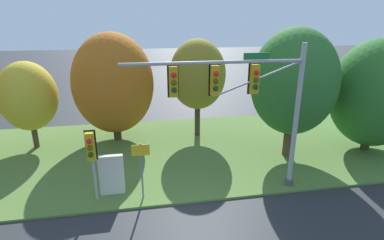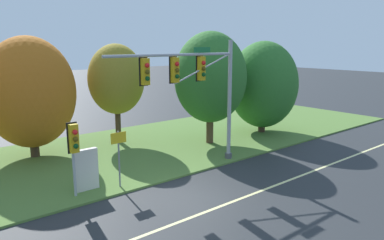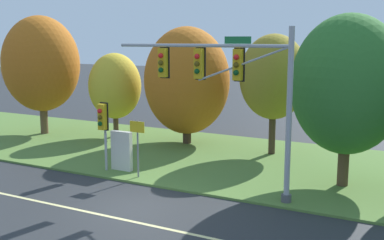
# 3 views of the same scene
# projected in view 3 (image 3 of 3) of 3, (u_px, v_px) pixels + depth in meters

# --- Properties ---
(ground_plane) EXTENTS (160.00, 160.00, 0.00)m
(ground_plane) POSITION_uv_depth(u_px,v_px,m) (132.00, 207.00, 18.36)
(ground_plane) COLOR #282B2D
(lane_stripe) EXTENTS (36.00, 0.16, 0.01)m
(lane_stripe) POSITION_uv_depth(u_px,v_px,m) (113.00, 217.00, 17.31)
(lane_stripe) COLOR beige
(lane_stripe) RESTS_ON ground
(grass_verge) EXTENTS (48.00, 11.50, 0.10)m
(grass_verge) POSITION_uv_depth(u_px,v_px,m) (222.00, 159.00, 25.53)
(grass_verge) COLOR #517533
(grass_verge) RESTS_ON ground
(traffic_signal_mast) EXTENTS (7.85, 0.49, 6.71)m
(traffic_signal_mast) POSITION_uv_depth(u_px,v_px,m) (230.00, 82.00, 19.03)
(traffic_signal_mast) COLOR #9EA0A5
(traffic_signal_mast) RESTS_ON grass_verge
(pedestrian_signal_near_kerb) EXTENTS (0.46, 0.55, 3.29)m
(pedestrian_signal_near_kerb) POSITION_uv_depth(u_px,v_px,m) (103.00, 121.00, 22.65)
(pedestrian_signal_near_kerb) COLOR #9EA0A5
(pedestrian_signal_near_kerb) RESTS_ON grass_verge
(route_sign_post) EXTENTS (0.77, 0.08, 2.64)m
(route_sign_post) POSITION_uv_depth(u_px,v_px,m) (138.00, 140.00, 21.72)
(route_sign_post) COLOR slate
(route_sign_post) RESTS_ON grass_verge
(tree_nearest_road) EXTENTS (4.97, 4.97, 7.73)m
(tree_nearest_road) POSITION_uv_depth(u_px,v_px,m) (41.00, 64.00, 31.35)
(tree_nearest_road) COLOR brown
(tree_nearest_road) RESTS_ON grass_verge
(tree_left_of_mast) EXTENTS (3.34, 3.34, 5.37)m
(tree_left_of_mast) POSITION_uv_depth(u_px,v_px,m) (115.00, 86.00, 30.52)
(tree_left_of_mast) COLOR #4C3823
(tree_left_of_mast) RESTS_ON grass_verge
(tree_behind_signpost) EXTENTS (5.09, 5.09, 6.97)m
(tree_behind_signpost) POSITION_uv_depth(u_px,v_px,m) (187.00, 81.00, 28.53)
(tree_behind_signpost) COLOR #423021
(tree_behind_signpost) RESTS_ON grass_verge
(tree_mid_verge) EXTENTS (3.67, 3.67, 6.52)m
(tree_mid_verge) POSITION_uv_depth(u_px,v_px,m) (274.00, 77.00, 25.77)
(tree_mid_verge) COLOR #423021
(tree_mid_verge) RESTS_ON grass_verge
(tree_tall_centre) EXTENTS (4.71, 4.71, 7.31)m
(tree_tall_centre) POSITION_uv_depth(u_px,v_px,m) (348.00, 85.00, 20.06)
(tree_tall_centre) COLOR #4C3823
(tree_tall_centre) RESTS_ON grass_verge
(info_kiosk) EXTENTS (1.10, 0.24, 1.90)m
(info_kiosk) POSITION_uv_depth(u_px,v_px,m) (122.00, 151.00, 23.02)
(info_kiosk) COLOR beige
(info_kiosk) RESTS_ON grass_verge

